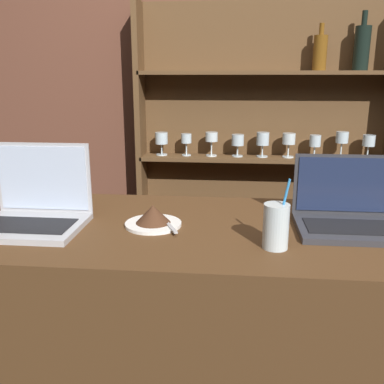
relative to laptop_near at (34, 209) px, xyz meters
The scene contains 7 objects.
bar_counter 0.84m from the laptop_near, ahead, with size 1.99×0.67×0.99m.
back_wall 1.43m from the laptop_near, 63.05° to the left, with size 7.00×0.06×2.70m.
back_shelf 1.41m from the laptop_near, 56.26° to the left, with size 1.37×0.18×1.82m.
laptop_near is the anchor object (origin of this frame).
laptop_far 0.97m from the laptop_near, ahead, with size 0.32×0.24×0.21m.
cake_plate 0.37m from the laptop_near, ahead, with size 0.18×0.18×0.07m.
water_glass 0.74m from the laptop_near, ahead, with size 0.07×0.07×0.19m.
Camera 1 is at (-0.02, -0.92, 1.44)m, focal length 40.00 mm.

